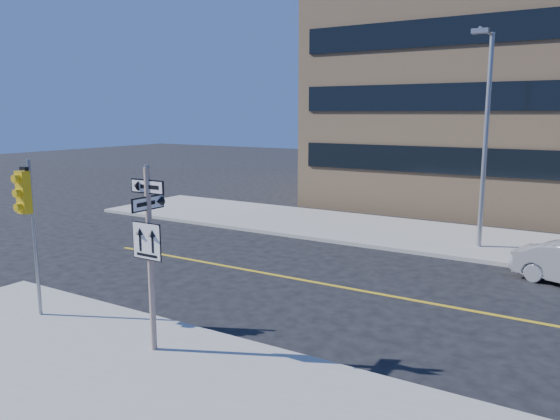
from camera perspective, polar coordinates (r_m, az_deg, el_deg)
The scene contains 5 objects.
ground at distance 14.44m, azimuth -5.87°, elevation -11.31°, with size 120.00×120.00×0.00m, color black.
sign_pole at distance 11.91m, azimuth -13.48°, elevation -3.89°, with size 0.92×0.92×4.06m.
traffic_signal at distance 14.78m, azimuth -25.01°, elevation 0.47°, with size 0.32×0.45×4.00m.
streetlight_a at distance 21.80m, azimuth 20.64°, elevation 8.14°, with size 0.55×2.25×8.00m.
building_brick at distance 36.36m, azimuth 22.45°, elevation 15.27°, with size 18.00×18.00×18.00m, color tan.
Camera 1 is at (8.26, -10.62, 5.26)m, focal length 35.00 mm.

